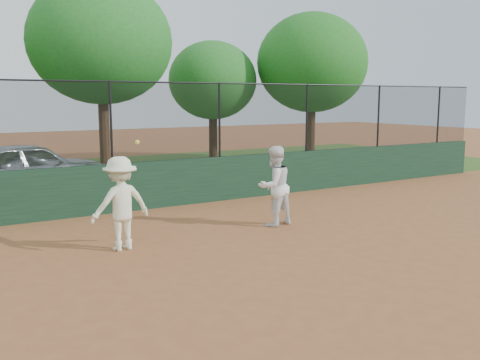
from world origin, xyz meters
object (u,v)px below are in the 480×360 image
parked_car (27,168)px  tree_2 (101,42)px  player_main (121,203)px  tree_3 (213,81)px  player_second (274,186)px  tree_4 (313,63)px

parked_car → tree_2: 5.24m
parked_car → player_main: player_main is taller
parked_car → tree_2: bearing=-72.0°
player_main → tree_2: size_ratio=0.30×
tree_2 → tree_3: bearing=17.9°
parked_car → player_second: size_ratio=2.62×
player_second → tree_3: (4.24, 10.44, 2.62)m
parked_car → tree_4: bearing=-96.8°
tree_2 → tree_3: tree_2 is taller
parked_car → tree_3: (8.14, 3.66, 2.71)m
tree_2 → player_main: bearing=-106.0°
parked_car → player_second: (3.90, -6.79, 0.09)m
tree_2 → tree_4: tree_2 is taller
player_main → tree_4: (11.68, 8.81, 3.39)m
tree_2 → tree_3: 5.61m
tree_4 → player_second: bearing=-133.1°
parked_car → player_second: 7.83m
player_second → tree_3: 11.57m
tree_3 → player_main: bearing=-126.4°
parked_car → tree_2: size_ratio=0.68×
player_main → tree_3: bearing=53.6°
tree_2 → tree_4: 9.16m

